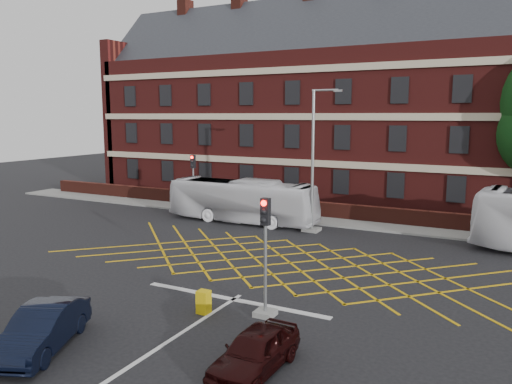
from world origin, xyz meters
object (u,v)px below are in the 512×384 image
at_px(bus_left, 242,201).
at_px(car_navy, 42,329).
at_px(direction_signs, 178,190).
at_px(utility_cabinet, 204,302).
at_px(traffic_light_near, 265,268).
at_px(car_maroon, 255,351).
at_px(traffic_light_far, 194,190).
at_px(street_lamp, 313,184).

xyz_separation_m(bus_left, car_navy, (3.57, -18.95, -0.78)).
bearing_deg(direction_signs, utility_cabinet, -51.22).
bearing_deg(traffic_light_near, car_maroon, -67.68).
relative_size(traffic_light_far, direction_signs, 1.94).
height_order(car_navy, traffic_light_far, traffic_light_far).
xyz_separation_m(traffic_light_near, street_lamp, (-3.27, 13.15, 1.18)).
bearing_deg(direction_signs, street_lamp, -11.98).
xyz_separation_m(traffic_light_near, utility_cabinet, (-2.08, -0.81, -1.34)).
bearing_deg(direction_signs, traffic_light_far, -28.39).
xyz_separation_m(bus_left, traffic_light_far, (-4.54, 0.94, 0.32)).
xyz_separation_m(bus_left, street_lamp, (5.19, -0.35, 1.49)).
distance_m(car_maroon, direction_signs, 25.66).
distance_m(bus_left, utility_cabinet, 15.70).
distance_m(direction_signs, utility_cabinet, 21.22).
relative_size(traffic_light_near, street_lamp, 0.50).
distance_m(traffic_light_near, street_lamp, 13.60).
height_order(bus_left, car_maroon, bus_left).
bearing_deg(car_navy, street_lamp, 61.85).
bearing_deg(traffic_light_near, traffic_light_far, 132.00).
relative_size(bus_left, direction_signs, 4.72).
relative_size(bus_left, traffic_light_near, 2.43).
bearing_deg(traffic_light_far, bus_left, -11.65).
relative_size(car_navy, street_lamp, 0.47).
distance_m(car_navy, car_maroon, 6.63).
height_order(bus_left, car_navy, bus_left).
distance_m(car_maroon, utility_cabinet, 4.55).
bearing_deg(car_maroon, direction_signs, 133.14).
height_order(bus_left, street_lamp, street_lamp).
height_order(car_navy, utility_cabinet, car_navy).
height_order(direction_signs, utility_cabinet, direction_signs).
distance_m(street_lamp, utility_cabinet, 14.24).
relative_size(car_maroon, traffic_light_far, 0.83).
xyz_separation_m(traffic_light_far, direction_signs, (-2.36, 1.28, -0.39)).
distance_m(bus_left, traffic_light_near, 15.94).
bearing_deg(bus_left, car_maroon, -149.11).
bearing_deg(direction_signs, car_maroon, -48.93).
xyz_separation_m(street_lamp, direction_signs, (-12.09, 2.57, -1.56)).
distance_m(bus_left, car_maroon, 19.82).
bearing_deg(bus_left, utility_cabinet, -155.25).
xyz_separation_m(car_navy, traffic_light_far, (-8.11, 19.88, 1.10)).
distance_m(traffic_light_near, utility_cabinet, 2.61).
distance_m(traffic_light_near, traffic_light_far, 19.43).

